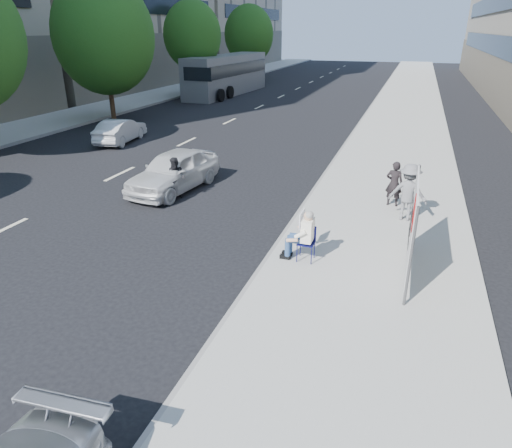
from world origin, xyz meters
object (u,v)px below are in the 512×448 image
at_px(pedestrian_woman, 394,184).
at_px(white_sedan_near, 174,171).
at_px(bus, 227,75).
at_px(jogger, 408,192).
at_px(protest_banner, 412,223).
at_px(motorcycle, 177,180).
at_px(white_sedan_mid, 120,131).
at_px(seated_protester, 302,232).

xyz_separation_m(pedestrian_woman, white_sedan_near, (-7.64, -0.49, -0.16)).
distance_m(pedestrian_woman, bus, 29.16).
bearing_deg(jogger, protest_banner, 99.74).
height_order(pedestrian_woman, white_sedan_near, pedestrian_woman).
bearing_deg(motorcycle, jogger, -4.90).
relative_size(jogger, white_sedan_mid, 0.47).
relative_size(seated_protester, white_sedan_mid, 0.36).
bearing_deg(protest_banner, white_sedan_mid, 145.81).
relative_size(motorcycle, bus, 0.17).
bearing_deg(motorcycle, white_sedan_mid, 129.94).
xyz_separation_m(jogger, protest_banner, (0.14, -3.36, 0.40)).
bearing_deg(white_sedan_near, protest_banner, -18.38).
xyz_separation_m(pedestrian_woman, protest_banner, (0.59, -4.45, 0.52)).
relative_size(seated_protester, white_sedan_near, 0.31).
xyz_separation_m(protest_banner, white_sedan_near, (-8.22, 3.96, -0.68)).
distance_m(white_sedan_mid, motorcycle, 9.37).
distance_m(pedestrian_woman, white_sedan_mid, 14.86).
height_order(protest_banner, bus, bus).
relative_size(pedestrian_woman, motorcycle, 0.71).
bearing_deg(bus, seated_protester, -61.05).
xyz_separation_m(pedestrian_woman, motorcycle, (-7.16, -1.20, -0.24)).
xyz_separation_m(motorcycle, bus, (-8.53, 25.76, 1.00)).
xyz_separation_m(pedestrian_woman, bus, (-15.69, 24.56, 0.75)).
xyz_separation_m(seated_protester, pedestrian_woman, (1.91, 4.61, 0.01)).
distance_m(white_sedan_near, bus, 26.34).
bearing_deg(seated_protester, white_sedan_near, 144.35).
bearing_deg(motorcycle, white_sedan_near, 118.60).
bearing_deg(jogger, motorcycle, 8.14).
relative_size(white_sedan_near, white_sedan_mid, 1.16).
height_order(jogger, white_sedan_near, jogger).
bearing_deg(seated_protester, motorcycle, 147.02).
bearing_deg(jogger, pedestrian_woman, -60.45).
height_order(pedestrian_woman, protest_banner, protest_banner).
xyz_separation_m(pedestrian_woman, white_sedan_mid, (-13.86, 5.36, -0.28)).
relative_size(pedestrian_woman, bus, 0.12).
relative_size(seated_protester, bus, 0.11).
height_order(jogger, white_sedan_mid, jogger).
xyz_separation_m(jogger, white_sedan_near, (-8.09, 0.60, -0.29)).
height_order(pedestrian_woman, white_sedan_mid, pedestrian_woman).
distance_m(jogger, white_sedan_near, 8.11).
distance_m(jogger, motorcycle, 7.62).
relative_size(white_sedan_mid, motorcycle, 1.78).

